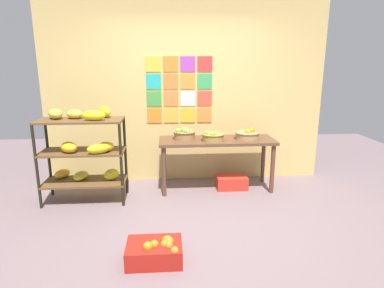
% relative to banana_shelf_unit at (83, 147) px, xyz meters
% --- Properties ---
extents(ground, '(9.20, 9.20, 0.00)m').
position_rel_banana_shelf_unit_xyz_m(ground, '(1.36, -0.86, -0.74)').
color(ground, slate).
extents(back_wall_with_art, '(4.20, 0.07, 2.70)m').
position_rel_banana_shelf_unit_xyz_m(back_wall_with_art, '(1.36, 0.77, 0.61)').
color(back_wall_with_art, '#DEBE6E').
rests_on(back_wall_with_art, ground).
extents(banana_shelf_unit, '(1.06, 0.55, 1.24)m').
position_rel_banana_shelf_unit_xyz_m(banana_shelf_unit, '(0.00, 0.00, 0.00)').
color(banana_shelf_unit, black).
rests_on(banana_shelf_unit, ground).
extents(display_table, '(1.63, 0.58, 0.74)m').
position_rel_banana_shelf_unit_xyz_m(display_table, '(1.78, 0.29, -0.10)').
color(display_table, brown).
rests_on(display_table, ground).
extents(fruit_basket_right, '(0.32, 0.32, 0.17)m').
position_rel_banana_shelf_unit_xyz_m(fruit_basket_right, '(1.32, 0.34, 0.08)').
color(fruit_basket_right, '#9D7547').
rests_on(fruit_basket_right, display_table).
extents(fruit_basket_centre, '(0.35, 0.35, 0.16)m').
position_rel_banana_shelf_unit_xyz_m(fruit_basket_centre, '(2.22, 0.28, 0.07)').
color(fruit_basket_centre, '#AB8451').
rests_on(fruit_basket_centre, display_table).
extents(fruit_basket_back_right, '(0.32, 0.32, 0.13)m').
position_rel_banana_shelf_unit_xyz_m(fruit_basket_back_right, '(1.71, 0.20, 0.06)').
color(fruit_basket_back_right, '#A47D3F').
rests_on(fruit_basket_back_right, display_table).
extents(produce_crate_under_table, '(0.44, 0.30, 0.18)m').
position_rel_banana_shelf_unit_xyz_m(produce_crate_under_table, '(2.01, 0.28, -0.64)').
color(produce_crate_under_table, red).
rests_on(produce_crate_under_table, ground).
extents(orange_crate_foreground, '(0.51, 0.36, 0.23)m').
position_rel_banana_shelf_unit_xyz_m(orange_crate_foreground, '(0.96, -1.47, -0.64)').
color(orange_crate_foreground, '#AF1F17').
rests_on(orange_crate_foreground, ground).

